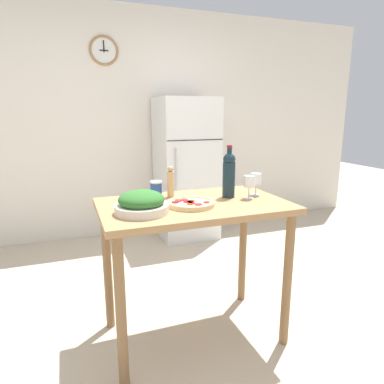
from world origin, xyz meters
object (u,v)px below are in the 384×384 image
(wine_bottle, at_px, (229,174))
(salad_bowl, at_px, (142,203))
(refrigerator, at_px, (186,169))
(homemade_pizza, at_px, (191,203))
(pepper_mill, at_px, (171,182))
(salt_canister, at_px, (156,189))
(wine_glass_near, at_px, (249,183))
(wine_glass_far, at_px, (256,180))

(wine_bottle, xyz_separation_m, salad_bowl, (-0.60, -0.16, -0.10))
(refrigerator, distance_m, homemade_pizza, 2.00)
(pepper_mill, distance_m, salt_canister, 0.10)
(wine_bottle, height_order, pepper_mill, wine_bottle)
(wine_glass_near, xyz_separation_m, pepper_mill, (-0.45, 0.21, -0.00))
(wine_bottle, relative_size, salad_bowl, 1.13)
(refrigerator, height_order, salad_bowl, refrigerator)
(wine_bottle, xyz_separation_m, wine_glass_far, (0.19, -0.02, -0.05))
(refrigerator, xyz_separation_m, wine_glass_near, (-0.23, -1.85, 0.21))
(homemade_pizza, relative_size, salt_canister, 2.65)
(wine_bottle, xyz_separation_m, wine_glass_near, (0.10, -0.08, -0.05))
(wine_glass_far, bearing_deg, wine_bottle, 174.40)
(wine_bottle, height_order, homemade_pizza, wine_bottle)
(salt_canister, bearing_deg, wine_glass_far, -16.72)
(refrigerator, relative_size, wine_glass_near, 10.88)
(pepper_mill, relative_size, homemade_pizza, 0.74)
(salad_bowl, xyz_separation_m, salt_canister, (0.17, 0.33, -0.00))
(pepper_mill, distance_m, salad_bowl, 0.39)
(homemade_pizza, bearing_deg, wine_glass_far, 11.46)
(wine_glass_near, bearing_deg, refrigerator, 82.99)
(wine_bottle, distance_m, salt_canister, 0.48)
(refrigerator, bearing_deg, wine_bottle, -100.62)
(wine_glass_near, relative_size, salad_bowl, 0.50)
(wine_bottle, bearing_deg, pepper_mill, 159.15)
(refrigerator, relative_size, wine_bottle, 4.79)
(homemade_pizza, height_order, salt_canister, salt_canister)
(wine_glass_near, relative_size, salt_canister, 1.42)
(refrigerator, distance_m, salt_canister, 1.78)
(wine_glass_far, relative_size, pepper_mill, 0.73)
(wine_glass_near, relative_size, wine_glass_far, 1.00)
(wine_glass_near, height_order, wine_glass_far, same)
(wine_bottle, xyz_separation_m, salt_canister, (-0.44, 0.17, -0.10))
(refrigerator, relative_size, wine_glass_far, 10.88)
(homemade_pizza, distance_m, salt_canister, 0.32)
(wine_glass_far, relative_size, salad_bowl, 0.50)
(wine_glass_near, distance_m, salad_bowl, 0.71)
(refrigerator, xyz_separation_m, homemade_pizza, (-0.63, -1.89, 0.12))
(refrigerator, distance_m, wine_glass_near, 1.87)
(refrigerator, distance_m, salad_bowl, 2.15)
(refrigerator, relative_size, homemade_pizza, 5.82)
(wine_glass_far, relative_size, homemade_pizza, 0.53)
(homemade_pizza, bearing_deg, wine_bottle, 21.40)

